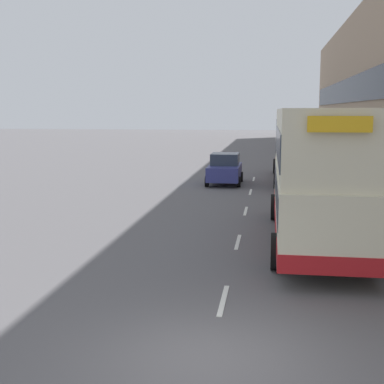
{
  "coord_description": "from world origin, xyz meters",
  "views": [
    {
      "loc": [
        0.97,
        -8.56,
        4.25
      ],
      "look_at": [
        -3.37,
        21.13,
        -0.34
      ],
      "focal_mm": 50.0,
      "sensor_mm": 36.0,
      "label": 1
    }
  ],
  "objects": [
    {
      "name": "pavement",
      "position": [
        6.5,
        38.5,
        0.07
      ],
      "size": [
        5.0,
        93.0,
        0.14
      ],
      "color": "gray",
      "rests_on": "ground_plane"
    },
    {
      "name": "lane_mark_1",
      "position": [
        0.0,
        8.45,
        0.01
      ],
      "size": [
        0.12,
        2.0,
        0.01
      ],
      "color": "silver",
      "rests_on": "ground_plane"
    },
    {
      "name": "lane_mark_0",
      "position": [
        0.0,
        2.98,
        0.01
      ],
      "size": [
        0.12,
        2.0,
        0.01
      ],
      "color": "silver",
      "rests_on": "ground_plane"
    },
    {
      "name": "lane_mark_4",
      "position": [
        0.0,
        24.86,
        0.01
      ],
      "size": [
        0.12,
        2.0,
        0.01
      ],
      "color": "silver",
      "rests_on": "ground_plane"
    },
    {
      "name": "ground_plane",
      "position": [
        0.0,
        0.0,
        0.0
      ],
      "size": [
        220.0,
        220.0,
        0.0
      ],
      "primitive_type": "plane",
      "color": "#5B595B"
    },
    {
      "name": "double_decker_bus_near",
      "position": [
        2.47,
        8.8,
        2.28
      ],
      "size": [
        2.85,
        10.47,
        4.3
      ],
      "color": "beige",
      "rests_on": "ground_plane"
    },
    {
      "name": "lane_mark_2",
      "position": [
        0.0,
        13.92,
        0.01
      ],
      "size": [
        0.12,
        2.0,
        0.01
      ],
      "color": "silver",
      "rests_on": "ground_plane"
    },
    {
      "name": "double_decker_bus_ahead",
      "position": [
        2.63,
        24.32,
        2.29
      ],
      "size": [
        2.85,
        11.09,
        4.3
      ],
      "color": "beige",
      "rests_on": "ground_plane"
    },
    {
      "name": "lane_mark_3",
      "position": [
        0.0,
        19.39,
        0.01
      ],
      "size": [
        0.12,
        2.0,
        0.01
      ],
      "color": "silver",
      "rests_on": "ground_plane"
    },
    {
      "name": "car_0",
      "position": [
        -1.61,
        22.32,
        0.88
      ],
      "size": [
        1.99,
        3.87,
        1.78
      ],
      "rotation": [
        0.0,
        0.0,
        3.14
      ],
      "color": "navy",
      "rests_on": "ground_plane"
    }
  ]
}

